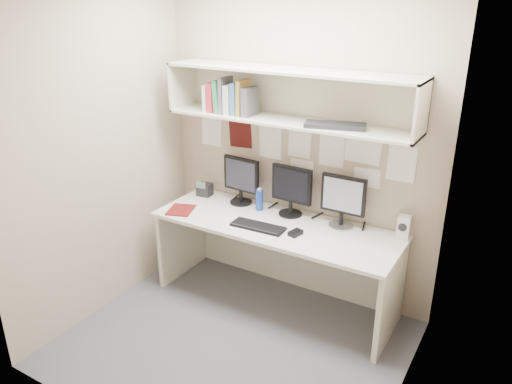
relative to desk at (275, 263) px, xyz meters
The scene contains 19 objects.
floor 0.75m from the desk, 90.00° to the right, with size 2.40×2.00×0.01m, color #4C4B50.
wall_back 1.00m from the desk, 90.00° to the left, with size 2.40×0.02×2.60m, color tan.
wall_front 1.90m from the desk, 90.00° to the right, with size 2.40×0.02×2.60m, color tan.
wall_left 1.65m from the desk, 151.57° to the right, with size 0.02×2.00×2.60m, color tan.
wall_right 1.65m from the desk, 28.43° to the right, with size 0.02×2.00×2.60m, color tan.
desk is the anchor object (origin of this frame).
overhead_hutch 1.37m from the desk, 90.00° to the left, with size 2.00×0.38×0.40m.
pinned_papers 0.95m from the desk, 90.00° to the left, with size 1.92×0.01×0.48m, color white, non-canonical shape.
monitor_left 0.78m from the desk, 154.73° to the left, with size 0.35×0.19×0.41m.
monitor_center 0.63m from the desk, 84.76° to the left, with size 0.36×0.20×0.42m.
monitor_right 0.79m from the desk, 25.29° to the left, with size 0.36×0.20×0.42m.
keyboard 0.41m from the desk, 119.66° to the right, with size 0.43×0.15×0.02m, color black.
mouse 0.46m from the desk, 25.48° to the right, with size 0.07×0.11×0.03m, color black.
speaker 1.07m from the desk, 15.27° to the left, with size 0.10×0.10×0.18m.
blue_bottle 0.55m from the desk, 146.82° to the left, with size 0.06×0.06×0.19m.
maroon_notebook 0.91m from the desk, 166.69° to the right, with size 0.20×0.24×0.01m, color #611210.
desk_phone 0.96m from the desk, 167.15° to the left, with size 0.13×0.12×0.15m.
book_stack 1.39m from the desk, 166.55° to the left, with size 0.42×0.18×0.28m.
hutch_tray 1.26m from the desk, 15.92° to the left, with size 0.43×0.17×0.03m, color black.
Camera 1 is at (1.70, -2.53, 2.43)m, focal length 35.00 mm.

